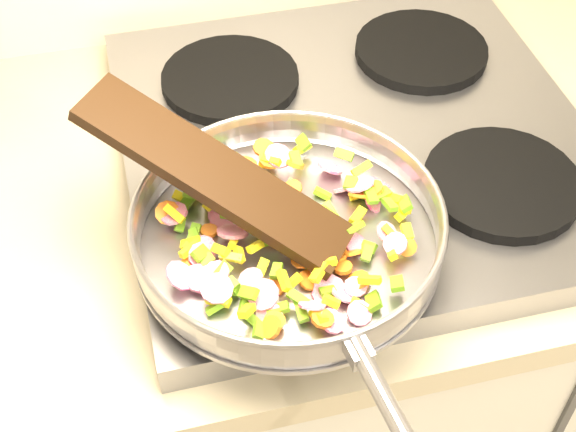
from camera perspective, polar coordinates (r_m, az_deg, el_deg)
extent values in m
cube|color=#939399|center=(1.07, 4.83, 5.14)|extent=(0.60, 0.60, 0.04)
cylinder|color=black|center=(0.92, -0.81, -0.57)|extent=(0.19, 0.19, 0.02)
cylinder|color=black|center=(1.00, 14.99, 2.28)|extent=(0.19, 0.19, 0.02)
cylinder|color=black|center=(1.13, -4.14, 9.69)|extent=(0.19, 0.19, 0.02)
cylinder|color=black|center=(1.19, 9.45, 11.54)|extent=(0.19, 0.19, 0.02)
cylinder|color=#9E9EA5|center=(0.89, 0.00, -1.90)|extent=(0.34, 0.34, 0.01)
torus|color=#9E9EA5|center=(0.87, 0.00, -0.77)|extent=(0.38, 0.38, 0.05)
torus|color=#9E9EA5|center=(0.85, 0.00, 0.18)|extent=(0.34, 0.34, 0.01)
cylinder|color=#9E9EA5|center=(0.72, 7.94, -14.64)|extent=(0.04, 0.19, 0.02)
cube|color=#9E9EA5|center=(0.76, 5.00, -9.53)|extent=(0.03, 0.03, 0.02)
cylinder|color=orange|center=(0.96, -1.75, 4.89)|extent=(0.04, 0.04, 0.01)
cylinder|color=orange|center=(0.85, 1.06, -2.99)|extent=(0.04, 0.04, 0.02)
cylinder|color=#E41669|center=(0.86, 1.06, -2.01)|extent=(0.03, 0.03, 0.01)
cube|color=#62A11B|center=(0.91, 8.34, 0.87)|extent=(0.02, 0.02, 0.02)
cube|color=#62A11B|center=(0.82, -4.32, -5.06)|extent=(0.03, 0.02, 0.01)
cube|color=yellow|center=(0.94, 5.25, 3.38)|extent=(0.03, 0.02, 0.02)
cylinder|color=orange|center=(0.80, 2.48, -7.30)|extent=(0.03, 0.03, 0.01)
cube|color=#62A11B|center=(0.88, 2.15, -1.15)|extent=(0.02, 0.02, 0.01)
cube|color=#62A11B|center=(0.95, 4.01, 4.40)|extent=(0.03, 0.02, 0.01)
cube|color=yellow|center=(0.83, 2.22, -4.02)|extent=(0.03, 0.03, 0.01)
cube|color=#62A11B|center=(0.86, -5.85, -3.10)|extent=(0.02, 0.02, 0.01)
cylinder|color=#E41669|center=(0.90, -2.12, 1.66)|extent=(0.04, 0.03, 0.03)
cylinder|color=#E41669|center=(0.84, 2.44, -3.68)|extent=(0.04, 0.03, 0.02)
cylinder|color=#E41669|center=(0.84, 4.83, -5.04)|extent=(0.03, 0.03, 0.01)
cube|color=#62A11B|center=(0.93, 2.47, 1.59)|extent=(0.02, 0.02, 0.02)
cube|color=#62A11B|center=(0.87, 4.67, -0.83)|extent=(0.03, 0.02, 0.01)
cube|color=yellow|center=(0.81, 3.08, -6.08)|extent=(0.02, 0.02, 0.02)
cube|color=yellow|center=(0.94, -3.78, 3.94)|extent=(0.02, 0.03, 0.01)
cube|color=#62A11B|center=(0.90, -7.64, -0.39)|extent=(0.02, 0.02, 0.02)
cylinder|color=orange|center=(0.86, 3.49, -2.73)|extent=(0.03, 0.03, 0.01)
cube|color=#62A11B|center=(0.81, 0.70, -5.85)|extent=(0.02, 0.02, 0.02)
cylinder|color=#E41669|center=(0.94, 4.08, 1.97)|extent=(0.04, 0.03, 0.03)
cylinder|color=#E41669|center=(0.82, 5.10, -6.88)|extent=(0.04, 0.03, 0.02)
cube|color=yellow|center=(0.85, -4.82, -2.43)|extent=(0.02, 0.02, 0.02)
cube|color=#62A11B|center=(0.84, -4.67, -3.91)|extent=(0.02, 0.02, 0.01)
cube|color=yellow|center=(0.90, 4.98, 0.00)|extent=(0.03, 0.03, 0.01)
cylinder|color=#E41669|center=(0.89, -1.13, -0.31)|extent=(0.04, 0.04, 0.02)
cylinder|color=#E41669|center=(0.89, 2.98, -0.55)|extent=(0.04, 0.04, 0.01)
cube|color=#62A11B|center=(0.83, -0.83, -3.92)|extent=(0.02, 0.02, 0.01)
cylinder|color=#E41669|center=(0.86, -6.14, -2.86)|extent=(0.04, 0.04, 0.02)
cube|color=yellow|center=(0.93, -6.43, 1.56)|extent=(0.02, 0.01, 0.01)
cylinder|color=#E41669|center=(0.84, 2.82, -5.65)|extent=(0.03, 0.03, 0.01)
cube|color=yellow|center=(0.88, -6.92, -1.93)|extent=(0.03, 0.02, 0.02)
cylinder|color=#E41669|center=(0.83, -5.18, -4.06)|extent=(0.04, 0.04, 0.01)
cylinder|color=orange|center=(0.89, -5.64, -1.04)|extent=(0.03, 0.03, 0.01)
cylinder|color=orange|center=(0.84, -0.87, -4.99)|extent=(0.03, 0.03, 0.02)
cube|color=#62A11B|center=(0.86, 5.64, -2.65)|extent=(0.02, 0.02, 0.01)
cylinder|color=orange|center=(0.94, -2.94, 3.77)|extent=(0.03, 0.03, 0.02)
cube|color=#62A11B|center=(0.89, -6.70, -1.20)|extent=(0.02, 0.02, 0.01)
cube|color=yellow|center=(0.86, 1.28, -2.38)|extent=(0.02, 0.02, 0.01)
cube|color=yellow|center=(0.87, -3.87, -1.84)|extent=(0.02, 0.03, 0.02)
cube|color=yellow|center=(0.85, -4.09, -2.92)|extent=(0.03, 0.02, 0.01)
cylinder|color=#E41669|center=(0.85, 2.22, -2.03)|extent=(0.04, 0.03, 0.02)
cube|color=yellow|center=(0.92, 7.69, 1.22)|extent=(0.02, 0.02, 0.02)
cube|color=yellow|center=(0.92, -5.67, 0.84)|extent=(0.02, 0.02, 0.02)
cylinder|color=#E41669|center=(0.88, 4.78, -1.97)|extent=(0.04, 0.04, 0.02)
cube|color=#62A11B|center=(0.86, 3.54, -2.10)|extent=(0.02, 0.02, 0.02)
cylinder|color=#E41669|center=(0.84, 2.97, -5.32)|extent=(0.04, 0.04, 0.02)
cylinder|color=orange|center=(0.90, -8.57, 0.24)|extent=(0.03, 0.03, 0.02)
cube|color=#62A11B|center=(0.91, -0.55, 1.61)|extent=(0.02, 0.02, 0.01)
cube|color=yellow|center=(0.91, 0.09, 1.96)|extent=(0.02, 0.02, 0.02)
cylinder|color=#E41669|center=(0.95, -0.69, 4.30)|extent=(0.04, 0.03, 0.02)
cylinder|color=#E41669|center=(0.82, -1.34, -7.11)|extent=(0.04, 0.04, 0.03)
cylinder|color=#E41669|center=(0.91, 0.25, -0.17)|extent=(0.04, 0.04, 0.03)
cube|color=yellow|center=(0.90, 3.03, 0.36)|extent=(0.02, 0.02, 0.02)
cube|color=#62A11B|center=(0.83, -4.13, -5.24)|extent=(0.03, 0.02, 0.02)
cylinder|color=orange|center=(0.94, -2.52, 2.82)|extent=(0.03, 0.03, 0.02)
cube|color=#62A11B|center=(0.87, 1.63, -1.67)|extent=(0.03, 0.02, 0.02)
cube|color=yellow|center=(0.80, 2.18, -7.15)|extent=(0.02, 0.02, 0.02)
cube|color=#62A11B|center=(0.86, -1.33, -1.70)|extent=(0.02, 0.02, 0.01)
cube|color=#62A11B|center=(0.97, -3.77, 3.88)|extent=(0.02, 0.02, 0.01)
cube|color=#62A11B|center=(0.81, 0.97, -6.80)|extent=(0.01, 0.02, 0.01)
cube|color=#62A11B|center=(0.92, 4.47, 2.37)|extent=(0.02, 0.02, 0.01)
cube|color=#62A11B|center=(0.87, 3.19, -0.81)|extent=(0.02, 0.02, 0.01)
cube|color=yellow|center=(0.85, -2.34, -2.21)|extent=(0.02, 0.02, 0.01)
cylinder|color=orange|center=(0.85, 3.91, -3.65)|extent=(0.03, 0.03, 0.01)
cylinder|color=#E41669|center=(0.89, 1.48, -1.02)|extent=(0.03, 0.03, 0.02)
cube|color=#62A11B|center=(0.92, -1.85, 2.49)|extent=(0.02, 0.02, 0.01)
cube|color=yellow|center=(0.86, -7.03, -2.37)|extent=(0.03, 0.02, 0.01)
cube|color=#62A11B|center=(0.83, 7.76, -4.79)|extent=(0.02, 0.02, 0.01)
cube|color=#62A11B|center=(0.90, 7.26, 0.81)|extent=(0.01, 0.02, 0.01)
cylinder|color=orange|center=(0.86, -6.99, -3.72)|extent=(0.03, 0.03, 0.01)
cube|color=yellow|center=(0.83, 2.63, -3.34)|extent=(0.03, 0.02, 0.02)
cylinder|color=orange|center=(0.95, -1.30, 4.07)|extent=(0.03, 0.03, 0.01)
cylinder|color=#E41669|center=(0.91, -4.87, 0.16)|extent=(0.03, 0.03, 0.02)
cylinder|color=#E41669|center=(0.84, -6.24, -4.43)|extent=(0.04, 0.04, 0.02)
cube|color=yellow|center=(0.96, -1.36, 3.68)|extent=(0.02, 0.02, 0.02)
cube|color=#62A11B|center=(0.91, -1.56, -0.08)|extent=(0.03, 0.02, 0.02)
cube|color=yellow|center=(0.83, 0.38, -4.69)|extent=(0.02, 0.01, 0.02)
cylinder|color=orange|center=(0.89, 1.16, -0.59)|extent=(0.03, 0.03, 0.02)
cube|color=yellow|center=(0.91, -2.11, 0.37)|extent=(0.02, 0.02, 0.01)
cylinder|color=#E41669|center=(0.90, -8.11, 0.17)|extent=(0.04, 0.04, 0.01)
cube|color=#62A11B|center=(0.86, -6.25, -2.64)|extent=(0.02, 0.02, 0.02)
cube|color=#62A11B|center=(0.96, 1.09, 5.25)|extent=(0.02, 0.02, 0.02)
cube|color=yellow|center=(0.83, 5.82, -4.53)|extent=(0.02, 0.02, 0.02)
cylinder|color=orange|center=(0.80, -0.94, -7.44)|extent=(0.03, 0.03, 0.01)
cube|color=#62A11B|center=(0.79, -2.09, -8.16)|extent=(0.02, 0.02, 0.01)
cube|color=yellow|center=(0.82, -4.97, -5.99)|extent=(0.03, 0.02, 0.01)
cube|color=#62A11B|center=(0.83, 6.11, -6.06)|extent=(0.02, 0.02, 0.02)
cube|color=#62A11B|center=(0.93, 5.47, 1.55)|extent=(0.02, 0.02, 0.02)
cube|color=yellow|center=(0.89, -8.08, 0.17)|extent=(0.02, 0.03, 0.02)
cylinder|color=orange|center=(0.87, 8.46, -2.18)|extent=(0.03, 0.02, 0.02)
cylinder|color=#E41669|center=(0.84, -7.69, -4.21)|extent=(0.03, 0.04, 0.03)
cylinder|color=orange|center=(0.86, 4.65, -2.62)|extent=(0.03, 0.02, 0.02)
cube|color=yellow|center=(0.94, -4.76, 1.96)|extent=(0.01, 0.02, 0.02)
cube|color=yellow|center=(0.88, -1.96, -1.07)|extent=(0.03, 0.02, 0.02)
cube|color=yellow|center=(0.93, 4.99, 1.48)|extent=(0.02, 0.01, 0.02)
cube|color=yellow|center=(0.85, -1.95, -3.88)|extent=(0.02, 0.03, 0.02)
cylinder|color=#E41669|center=(0.86, 7.63, -1.97)|extent=(0.04, 0.04, 0.02)
cube|color=#62A11B|center=(0.82, -5.20, -6.47)|extent=(0.02, 0.02, 0.02)
cube|color=#62A11B|center=(0.82, -3.07, -6.35)|extent=(0.02, 0.03, 0.01)
cylinder|color=#E41669|center=(0.95, 3.02, 3.48)|extent=(0.03, 0.03, 0.02)
cylinder|color=#E41669|center=(0.94, 6.49, 2.41)|extent=(0.03, 0.04, 0.03)
cylinder|color=#E41669|center=(0.80, 3.14, -7.48)|extent=(0.03, 0.03, 0.02)
cube|color=#62A11B|center=(0.89, 2.89, 0.16)|extent=(0.02, 0.03, 0.01)
cylinder|color=#E41669|center=(0.92, 6.14, 0.99)|extent=(0.03, 0.04, 0.03)
cube|color=yellow|center=(0.91, 8.12, 0.13)|extent=(0.02, 0.02, 0.01)
cylinder|color=#E41669|center=(0.84, -2.65, -4.46)|extent=(0.04, 0.04, 0.01)
cylinder|color=orange|center=(0.79, -1.23, -7.92)|extent=(0.03, 0.03, 0.03)
cylinder|color=orange|center=(0.94, 0.52, 3.70)|extent=(0.02, 0.03, 0.02)
cylinder|color=#E41669|center=(0.87, 7.05, -1.18)|extent=(0.03, 0.03, 0.02)
cylinder|color=orange|center=(0.96, -1.34, 4.52)|extent=(0.03, 0.03, 0.01)
cylinder|color=orange|center=(0.94, -3.41, 1.94)|extent=(0.03, 0.03, 0.02)
cylinder|color=#E41669|center=(0.83, 3.97, -5.65)|extent=(0.03, 0.04, 0.02)
cylinder|color=#E41669|center=(0.92, 5.15, 2.23)|extent=(0.04, 0.04, 0.02)
cube|color=#62A11B|center=(0.91, 5.91, 1.45)|extent=(0.01, 0.02, 0.01)
cylinder|color=#E41669|center=(0.82, -5.12, -5.14)|extent=(0.05, 0.04, 0.02)
cube|color=yellow|center=(0.93, -7.56, 1.31)|extent=(0.02, 0.02, 0.02)
cube|color=#62A11B|center=(0.92, 6.68, 1.59)|extent=(0.02, 0.02, 0.01)
cylinder|color=#E41669|center=(0.82, -1.77, -5.61)|extent=(0.04, 0.04, 0.02)
cube|color=yellow|center=(0.94, -1.20, 3.95)|extent=(0.02, 0.02, 0.01)
cube|color=#62A11B|center=(0.82, -2.82, -5.49)|extent=(0.02, 0.02, 0.02)
cylinder|color=#E41669|center=(0.81, 1.72, -6.36)|extent=(0.03, 0.03, 0.03)
cube|color=yellow|center=(0.91, 8.06, 0.58)|extent=(0.02, 0.03, 0.02)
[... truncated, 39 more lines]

